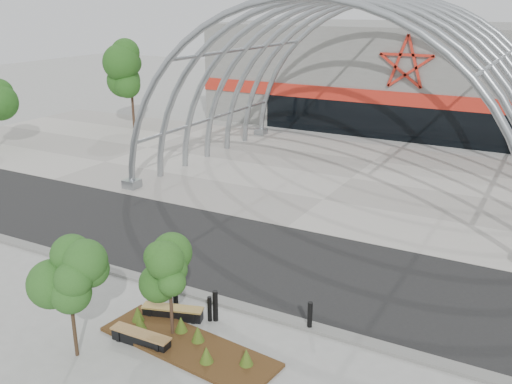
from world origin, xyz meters
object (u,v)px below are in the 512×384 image
Objects in this scene: street_tree_1 at (169,272)px; bench_0 at (173,313)px; street_tree_0 at (68,280)px; bollard_2 at (210,309)px; bench_1 at (141,339)px.

bench_0 is at bearing 125.98° from street_tree_1.
street_tree_0 is at bearing -112.55° from bench_0.
bench_0 is (1.24, 2.99, -2.26)m from street_tree_0.
street_tree_0 reaches higher than bollard_2.
bench_0 is 1.24m from bollard_2.
street_tree_0 reaches higher than street_tree_1.
street_tree_0 is 1.67× the size of bench_0.
bench_0 reaches higher than bench_1.
street_tree_1 reaches higher than bench_1.
street_tree_1 reaches higher than bench_0.
bench_1 is 2.40m from bollard_2.
street_tree_1 is 1.53× the size of bench_1.
street_tree_0 is at bearing -134.61° from bench_1.
bench_1 is at bearing -116.71° from bollard_2.
street_tree_1 is (1.86, 2.15, -0.25)m from street_tree_0.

